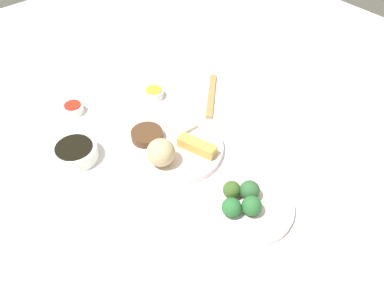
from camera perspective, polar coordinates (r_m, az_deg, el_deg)
The scene contains 18 objects.
tabletop at distance 1.05m, azimuth -2.81°, elevation 0.26°, with size 2.20×2.20×0.02m, color white.
main_plate at distance 1.04m, azimuth -2.96°, elevation 1.08°, with size 0.27×0.27×0.02m, color white.
rice_scoop at distance 0.97m, azimuth -4.54°, elevation 0.15°, with size 0.07×0.07×0.07m, color tan.
spring_roll at distance 1.01m, azimuth 0.71°, elevation 1.07°, with size 0.10×0.03×0.03m, color gold.
crab_rangoon_wonton at distance 1.08m, azimuth -1.66°, elevation 4.08°, with size 0.07×0.06×0.01m, color beige.
stir_fry_heap at distance 1.05m, azimuth -6.57°, elevation 2.69°, with size 0.08×0.08×0.02m, color #4C311D.
broccoli_plate at distance 0.92m, azimuth 7.79°, elevation -7.42°, with size 0.22×0.22×0.01m, color white.
broccoli_floret_0 at distance 0.91m, azimuth 8.39°, elevation -5.32°, with size 0.05×0.05×0.05m, color #2E5E33.
broccoli_floret_1 at distance 0.88m, azimuth 8.53°, elevation -7.65°, with size 0.05×0.05×0.05m, color #296531.
broccoli_floret_2 at distance 0.88m, azimuth 5.78°, elevation -7.81°, with size 0.04×0.04×0.04m, color #286831.
broccoli_floret_3 at distance 0.91m, azimuth 5.94°, elevation -5.18°, with size 0.04×0.04×0.04m, color #385A23.
soy_sauce_bowl at distance 1.05m, azimuth -16.63°, elevation 0.09°, with size 0.12×0.12×0.04m, color white.
soy_sauce_bowl_liquid at distance 1.04m, azimuth -16.86°, elevation 0.88°, with size 0.09×0.09×0.00m, color black.
sauce_ramekin_hot_mustard at distance 1.21m, azimuth -5.56°, elevation 8.67°, with size 0.06×0.06×0.02m, color white.
sauce_ramekin_hot_mustard_liquid at distance 1.20m, azimuth -5.61°, elevation 9.20°, with size 0.05×0.05×0.00m, color gold.
sauce_ramekin_sweet_and_sour at distance 1.20m, azimuth -16.88°, elevation 6.23°, with size 0.06×0.06×0.02m, color white.
sauce_ramekin_sweet_and_sour_liquid at distance 1.19m, azimuth -17.02°, elevation 6.75°, with size 0.05×0.05×0.00m, color red.
chopsticks_pair at distance 1.21m, azimuth 2.81°, elevation 8.46°, with size 0.21×0.02×0.01m, color #A37E48.
Camera 1 is at (-0.44, -0.59, 0.76)m, focal length 36.65 mm.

